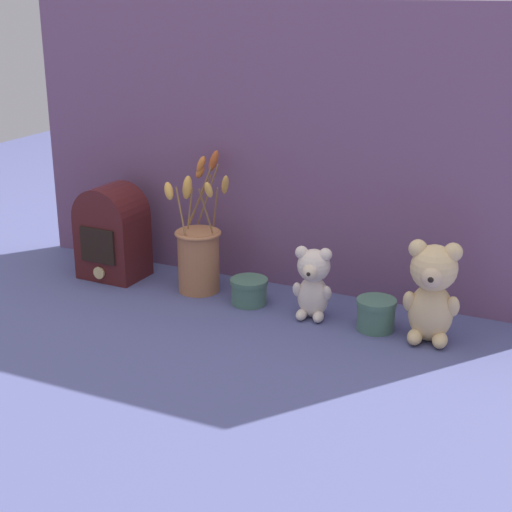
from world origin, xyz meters
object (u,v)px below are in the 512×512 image
(vintage_radio, at_px, (112,231))
(flower_vase, at_px, (199,253))
(decorative_tin_tall, at_px, (376,314))
(teddy_bear_large, at_px, (432,290))
(teddy_bear_medium, at_px, (313,282))
(decorative_tin_short, at_px, (249,291))

(vintage_radio, bearing_deg, flower_vase, 1.59)
(decorative_tin_tall, bearing_deg, vintage_radio, 177.44)
(teddy_bear_large, relative_size, flower_vase, 0.65)
(teddy_bear_medium, height_order, decorative_tin_tall, teddy_bear_medium)
(decorative_tin_short, bearing_deg, vintage_radio, 177.44)
(teddy_bear_large, distance_m, flower_vase, 0.60)
(teddy_bear_medium, bearing_deg, vintage_radio, 176.68)
(teddy_bear_medium, distance_m, decorative_tin_tall, 0.16)
(decorative_tin_tall, height_order, decorative_tin_short, decorative_tin_tall)
(flower_vase, xyz_separation_m, vintage_radio, (-0.25, -0.01, 0.03))
(decorative_tin_short, bearing_deg, teddy_bear_medium, -5.16)
(flower_vase, bearing_deg, teddy_bear_large, -4.61)
(teddy_bear_medium, xyz_separation_m, decorative_tin_tall, (0.15, 0.00, -0.05))
(vintage_radio, distance_m, decorative_tin_short, 0.42)
(vintage_radio, bearing_deg, teddy_bear_large, -2.77)
(teddy_bear_medium, xyz_separation_m, vintage_radio, (-0.58, 0.03, 0.03))
(vintage_radio, xyz_separation_m, decorative_tin_tall, (0.73, -0.03, -0.09))
(teddy_bear_medium, bearing_deg, flower_vase, 172.83)
(flower_vase, relative_size, decorative_tin_short, 3.82)
(teddy_bear_large, xyz_separation_m, flower_vase, (-0.60, 0.05, -0.02))
(teddy_bear_large, distance_m, decorative_tin_short, 0.46)
(flower_vase, xyz_separation_m, decorative_tin_short, (0.15, -0.03, -0.07))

